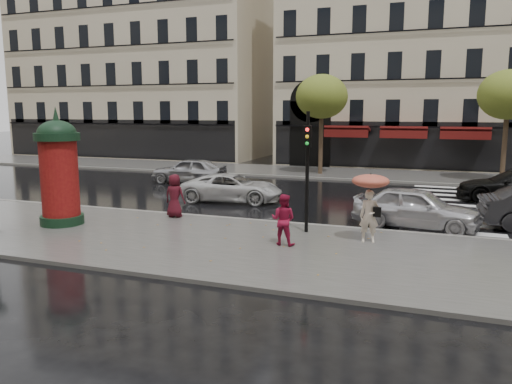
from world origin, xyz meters
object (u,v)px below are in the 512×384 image
at_px(woman_umbrella, 370,196).
at_px(traffic_light, 307,160).
at_px(woman_red, 283,220).
at_px(morris_column, 59,169).
at_px(car_far_silver, 189,170).
at_px(car_silver, 416,208).
at_px(man_burgundy, 175,196).
at_px(car_white, 232,188).

bearing_deg(woman_umbrella, traffic_light, 165.85).
height_order(woman_umbrella, woman_red, woman_umbrella).
distance_m(morris_column, traffic_light, 9.03).
bearing_deg(woman_umbrella, car_far_silver, 138.69).
bearing_deg(car_far_silver, car_silver, 55.75).
xyz_separation_m(woman_umbrella, car_far_silver, (-11.96, 10.51, -0.84)).
bearing_deg(car_silver, man_burgundy, 109.18).
xyz_separation_m(woman_red, traffic_light, (0.27, 1.81, 1.70)).
relative_size(car_white, car_far_silver, 1.06).
bearing_deg(morris_column, traffic_light, 11.83).
relative_size(man_burgundy, traffic_light, 0.41).
relative_size(traffic_light, car_far_silver, 0.92).
xyz_separation_m(morris_column, traffic_light, (8.83, 1.85, 0.44)).
height_order(morris_column, car_white, morris_column).
distance_m(car_silver, car_far_silver, 15.21).
relative_size(man_burgundy, car_white, 0.36).
bearing_deg(car_white, car_silver, -114.92).
distance_m(man_burgundy, car_silver, 9.17).
distance_m(woman_red, car_silver, 5.71).
bearing_deg(traffic_light, car_silver, 35.39).
bearing_deg(car_white, car_far_silver, 38.22).
distance_m(traffic_light, car_far_silver, 14.06).
bearing_deg(man_burgundy, car_white, -96.25).
xyz_separation_m(woman_umbrella, morris_column, (-11.03, -1.29, 0.58)).
bearing_deg(woman_umbrella, man_burgundy, 170.90).
distance_m(morris_column, car_far_silver, 11.92).
bearing_deg(traffic_light, morris_column, -168.17).
distance_m(woman_red, morris_column, 8.65).
bearing_deg(woman_red, car_far_silver, -47.91).
distance_m(woman_umbrella, car_far_silver, 15.94).
xyz_separation_m(woman_red, car_silver, (3.76, 4.29, -0.16)).
relative_size(woman_red, man_burgundy, 0.94).
distance_m(traffic_light, car_silver, 4.67).
bearing_deg(man_burgundy, woman_umbrella, 171.57).
height_order(woman_red, traffic_light, traffic_light).
relative_size(woman_umbrella, car_white, 0.47).
bearing_deg(traffic_light, woman_red, -98.59).
height_order(traffic_light, car_white, traffic_light).
bearing_deg(car_far_silver, traffic_light, 39.62).
bearing_deg(car_far_silver, morris_column, -0.34).
bearing_deg(woman_red, traffic_light, -95.38).
distance_m(morris_column, car_white, 8.19).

